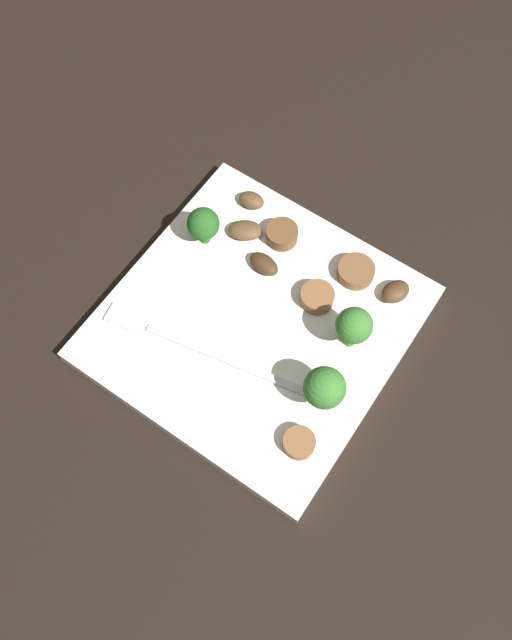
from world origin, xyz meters
name	(u,v)px	position (x,y,z in m)	size (l,w,h in m)	color
ground_plane	(256,327)	(0.00, 0.00, 0.00)	(1.40, 1.40, 0.00)	black
plate	(256,324)	(0.00, 0.00, 0.01)	(0.24, 0.24, 0.02)	white
fork	(188,343)	(0.03, 0.05, 0.02)	(0.18, 0.05, 0.00)	silver
broccoli_floret_0	(325,388)	(-0.08, 0.03, 0.05)	(0.03, 0.03, 0.05)	#408630
broccoli_floret_1	(354,326)	(-0.08, -0.03, 0.05)	(0.03, 0.03, 0.05)	#408630
broccoli_floret_2	(203,224)	(0.08, -0.04, 0.04)	(0.03, 0.03, 0.04)	#296420
sausage_slice_0	(356,271)	(-0.05, -0.09, 0.02)	(0.03, 0.03, 0.01)	brown
sausage_slice_1	(299,443)	(-0.09, 0.07, 0.02)	(0.03, 0.03, 0.01)	brown
sausage_slice_2	(282,234)	(0.03, -0.08, 0.02)	(0.03, 0.03, 0.01)	brown
sausage_slice_3	(317,297)	(-0.03, -0.05, 0.02)	(0.03, 0.03, 0.01)	brown
mushroom_0	(252,200)	(0.07, -0.10, 0.02)	(0.02, 0.02, 0.01)	brown
mushroom_1	(264,264)	(0.02, -0.05, 0.02)	(0.03, 0.02, 0.01)	#422B19
mushroom_2	(395,292)	(-0.09, -0.09, 0.02)	(0.03, 0.02, 0.01)	#4C331E
mushroom_4	(245,230)	(0.06, -0.07, 0.02)	(0.03, 0.02, 0.01)	brown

